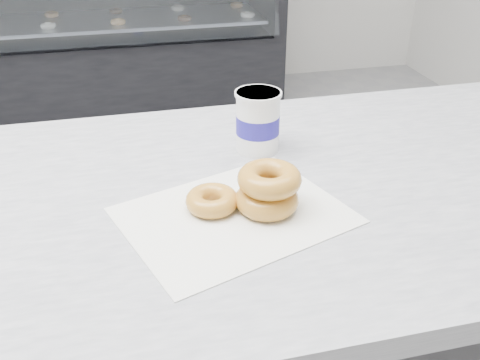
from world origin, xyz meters
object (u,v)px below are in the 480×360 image
(display_case, at_px, (87,36))
(coffee_cup, at_px, (258,121))
(donut_single, at_px, (212,200))
(donut_stack, at_px, (268,189))

(display_case, distance_m, coffee_cup, 2.66)
(donut_single, bearing_deg, donut_stack, -13.22)
(donut_single, bearing_deg, display_case, 95.72)
(display_case, relative_size, donut_single, 27.70)
(donut_stack, relative_size, coffee_cup, 0.93)
(coffee_cup, bearing_deg, donut_stack, -94.62)
(display_case, bearing_deg, donut_stack, -82.55)
(donut_single, height_order, coffee_cup, coffee_cup)
(donut_single, xyz_separation_m, donut_stack, (0.09, -0.02, 0.02))
(donut_stack, xyz_separation_m, coffee_cup, (0.04, 0.21, 0.02))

